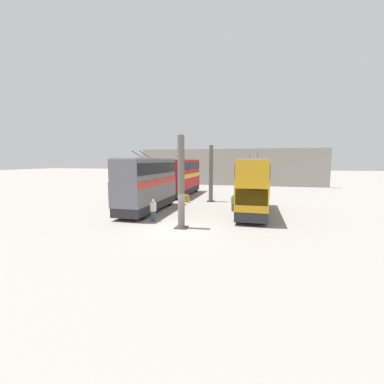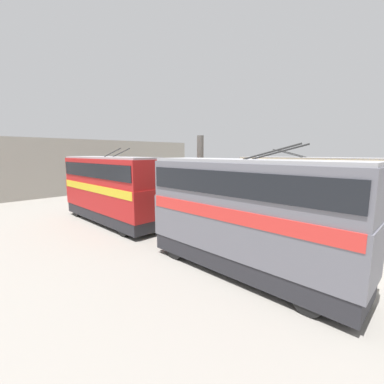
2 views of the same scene
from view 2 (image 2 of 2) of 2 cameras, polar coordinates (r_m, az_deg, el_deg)
depot_back_wall at (r=36.71m, az=-22.75°, el=5.21°), size 0.50×36.00×7.09m
support_column_far at (r=19.46m, az=1.82°, el=2.31°), size 0.88×0.88×6.61m
bus_left_far at (r=20.53m, az=23.71°, el=0.99°), size 10.13×2.54×5.65m
bus_right_near at (r=11.35m, az=11.79°, el=-3.98°), size 9.58×2.54×5.70m
bus_right_far at (r=20.47m, az=-17.95°, el=1.34°), size 10.58×2.54×5.68m
person_by_left_row at (r=19.52m, az=19.62°, el=-5.17°), size 0.48×0.42×1.60m
person_by_right_row at (r=12.48m, az=32.76°, el=-13.34°), size 0.26×0.43×1.79m
oil_drum at (r=17.34m, az=-1.34°, el=-7.78°), size 0.62×0.62×0.86m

